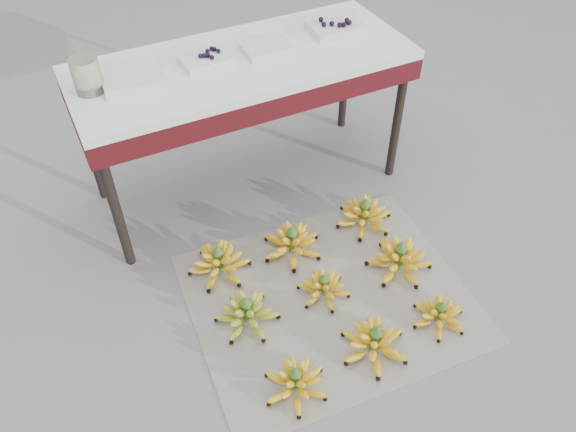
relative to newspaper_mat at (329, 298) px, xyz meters
name	(u,v)px	position (x,y,z in m)	size (l,w,h in m)	color
ground	(339,289)	(0.07, 0.03, 0.00)	(60.00, 60.00, 0.00)	gray
newspaper_mat	(329,298)	(0.00, 0.00, 0.00)	(1.25, 1.05, 0.01)	white
bunch_front_left	(295,382)	(-0.35, -0.34, 0.06)	(0.28, 0.28, 0.16)	yellow
bunch_front_center	(374,343)	(0.03, -0.33, 0.06)	(0.37, 0.37, 0.18)	yellow
bunch_front_right	(439,315)	(0.37, -0.33, 0.05)	(0.31, 0.31, 0.15)	yellow
bunch_mid_left	(247,313)	(-0.39, 0.05, 0.06)	(0.35, 0.35, 0.17)	#86A429
bunch_mid_center	(323,287)	(-0.02, 0.03, 0.05)	(0.28, 0.28, 0.15)	yellow
bunch_mid_right	(399,259)	(0.39, 0.01, 0.07)	(0.34, 0.34, 0.19)	yellow
bunch_back_left	(219,263)	(-0.39, 0.38, 0.06)	(0.36, 0.36, 0.18)	yellow
bunch_back_center	(292,243)	(-0.02, 0.34, 0.06)	(0.31, 0.31, 0.18)	yellow
bunch_back_right	(364,215)	(0.40, 0.35, 0.06)	(0.35, 0.35, 0.18)	yellow
vendor_table	(243,75)	(0.00, 0.91, 0.69)	(1.64, 0.65, 0.79)	black
tray_far_left	(134,80)	(-0.52, 0.91, 0.80)	(0.29, 0.22, 0.04)	silver
tray_left	(206,60)	(-0.17, 0.94, 0.80)	(0.24, 0.18, 0.06)	silver
tray_right	(267,49)	(0.13, 0.91, 0.80)	(0.22, 0.16, 0.04)	silver
tray_far_right	(336,27)	(0.53, 0.95, 0.81)	(0.28, 0.21, 0.07)	silver
glass_jar	(87,75)	(-0.70, 0.94, 0.86)	(0.12, 0.12, 0.15)	beige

